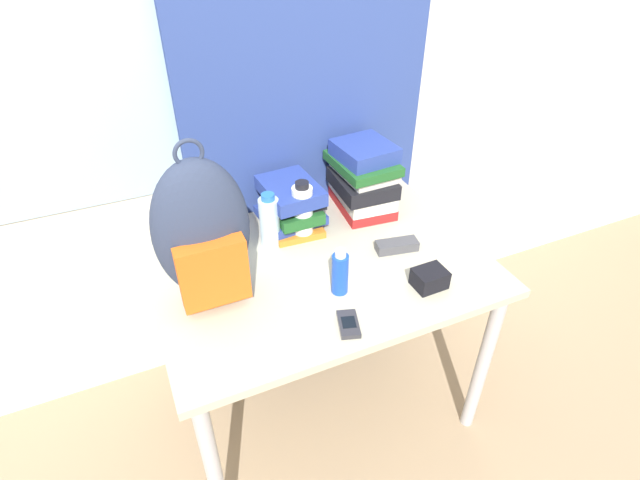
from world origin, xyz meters
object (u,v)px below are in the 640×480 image
at_px(camera_pouch, 430,278).
at_px(sports_bottle, 303,212).
at_px(cell_phone, 349,324).
at_px(book_stack_center, 363,178).
at_px(backpack, 203,235).
at_px(sunscreen_bottle, 339,273).
at_px(sunglasses_case, 397,246).
at_px(water_bottle, 270,221).
at_px(book_stack_left, 292,205).

bearing_deg(camera_pouch, sports_bottle, 122.88).
bearing_deg(cell_phone, book_stack_center, 58.97).
distance_m(backpack, book_stack_center, 0.73).
distance_m(backpack, sunscreen_bottle, 0.43).
height_order(book_stack_center, sunglasses_case, book_stack_center).
height_order(book_stack_center, sunscreen_bottle, book_stack_center).
relative_size(book_stack_center, sports_bottle, 1.27).
bearing_deg(sunglasses_case, book_stack_center, 87.02).
distance_m(water_bottle, sunglasses_case, 0.46).
xyz_separation_m(sunscreen_bottle, sunglasses_case, (0.29, 0.11, -0.06)).
xyz_separation_m(water_bottle, camera_pouch, (0.39, -0.43, -0.07)).
bearing_deg(backpack, cell_phone, -43.10).
bearing_deg(sunscreen_bottle, sports_bottle, 88.07).
relative_size(book_stack_left, sunscreen_bottle, 1.69).
distance_m(backpack, book_stack_left, 0.47).
height_order(backpack, water_bottle, backpack).
relative_size(sports_bottle, cell_phone, 1.94).
height_order(sports_bottle, camera_pouch, sports_bottle).
xyz_separation_m(backpack, water_bottle, (0.26, 0.17, -0.13)).
height_order(sports_bottle, cell_phone, sports_bottle).
relative_size(backpack, water_bottle, 2.56).
relative_size(cell_phone, sunglasses_case, 0.76).
bearing_deg(sunglasses_case, sunscreen_bottle, -158.17).
xyz_separation_m(sports_bottle, sunscreen_bottle, (-0.01, -0.32, -0.03)).
distance_m(sunscreen_bottle, cell_phone, 0.17).
bearing_deg(water_bottle, backpack, -146.14).
bearing_deg(book_stack_center, sunscreen_bottle, -126.03).
bearing_deg(sunscreen_bottle, cell_phone, -104.39).
distance_m(book_stack_center, camera_pouch, 0.52).
relative_size(book_stack_center, water_bottle, 1.42).
bearing_deg(sunglasses_case, water_bottle, 151.06).
xyz_separation_m(backpack, book_stack_left, (0.37, 0.25, -0.14)).
bearing_deg(sports_bottle, book_stack_center, 17.41).
xyz_separation_m(water_bottle, sports_bottle, (0.12, -0.01, 0.01)).
height_order(sunscreen_bottle, cell_phone, sunscreen_bottle).
relative_size(backpack, sunglasses_case, 3.37).
bearing_deg(cell_phone, sports_bottle, 84.02).
xyz_separation_m(book_stack_left, sunscreen_bottle, (-0.00, -0.41, -0.02)).
bearing_deg(book_stack_left, sunscreen_bottle, -90.27).
bearing_deg(sunglasses_case, backpack, 176.07).
bearing_deg(sunglasses_case, sports_bottle, 142.79).
distance_m(book_stack_center, water_bottle, 0.42).
xyz_separation_m(book_stack_left, camera_pouch, (0.28, -0.51, -0.06)).
xyz_separation_m(book_stack_left, sports_bottle, (0.01, -0.09, 0.02)).
relative_size(water_bottle, sports_bottle, 0.90).
xyz_separation_m(backpack, camera_pouch, (0.65, -0.26, -0.20)).
bearing_deg(book_stack_left, book_stack_center, 0.91).
xyz_separation_m(cell_phone, sunglasses_case, (0.33, 0.27, 0.01)).
height_order(book_stack_left, sports_bottle, sports_bottle).
bearing_deg(sports_bottle, sunscreen_bottle, -91.93).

